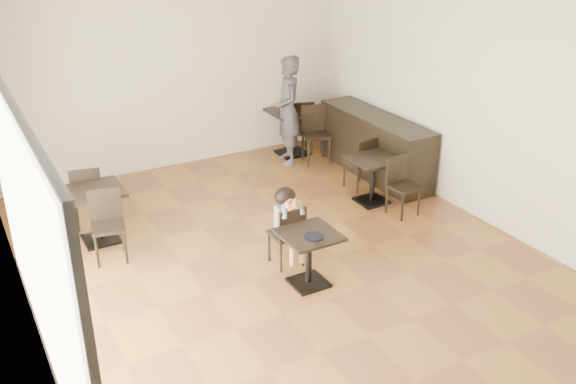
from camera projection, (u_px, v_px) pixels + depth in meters
floor at (295, 268)px, 7.94m from camera, size 6.00×8.00×0.01m
ceiling at (296, 1)px, 6.62m from camera, size 6.00×8.00×0.01m
wall_back at (174, 72)px, 10.46m from camera, size 6.00×0.01×3.20m
wall_left at (15, 202)px, 5.95m from camera, size 0.01×8.00×3.20m
wall_right at (489, 109)px, 8.61m from camera, size 0.01×8.00×3.20m
storefront_window at (31, 242)px, 5.65m from camera, size 0.04×4.50×2.60m
child_table at (309, 259)px, 7.47m from camera, size 0.64×0.64×0.68m
child_chair at (286, 234)px, 7.88m from camera, size 0.37×0.37×0.82m
child at (286, 227)px, 7.84m from camera, size 0.37×0.51×1.03m
plate at (314, 236)px, 7.25m from camera, size 0.23×0.23×0.01m
pizza_slice at (294, 205)px, 7.53m from camera, size 0.24×0.18×0.05m
adult_patron at (288, 111)px, 10.81m from camera, size 0.60×0.77×1.85m
cafe_table_mid at (373, 180)px, 9.54m from camera, size 0.73×0.73×0.71m
cafe_table_left at (98, 215)px, 8.43m from camera, size 0.83×0.83×0.75m
cafe_table_back at (292, 132)px, 11.38m from camera, size 0.93×0.93×0.81m
chair_mid_a at (359, 162)px, 10.02m from camera, size 0.42×0.42×0.85m
chair_mid_b at (404, 187)px, 9.14m from camera, size 0.42×0.42×0.85m
chair_left_a at (87, 195)px, 8.84m from camera, size 0.47×0.47×0.90m
chair_left_b at (108, 227)px, 7.96m from camera, size 0.47×0.47×0.90m
chair_back_a at (299, 126)px, 11.45m from camera, size 0.53×0.53×0.97m
chair_back_b at (316, 136)px, 10.98m from camera, size 0.53×0.53×0.97m
service_counter at (375, 145)px, 10.50m from camera, size 0.60×2.40×1.00m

